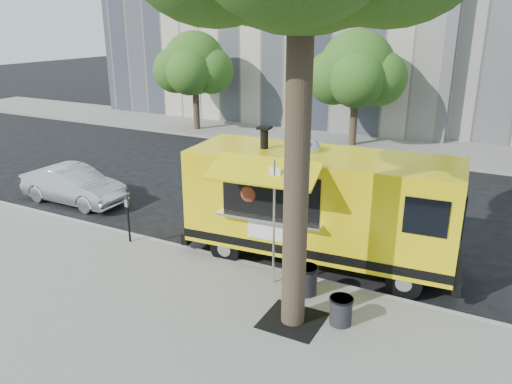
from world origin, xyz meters
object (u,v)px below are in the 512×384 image
at_px(trash_bin_left, 306,279).
at_px(trash_bin_right, 341,310).
at_px(far_tree_a, 195,63).
at_px(far_tree_b, 357,69).
at_px(parking_meter, 128,214).
at_px(sedan, 73,185).
at_px(food_truck, 319,204).
at_px(sign_post, 274,215).

bearing_deg(trash_bin_left, trash_bin_right, -35.78).
bearing_deg(far_tree_a, trash_bin_right, -47.51).
bearing_deg(far_tree_b, trash_bin_left, -76.63).
relative_size(far_tree_b, parking_meter, 4.12).
bearing_deg(trash_bin_left, sedan, 167.21).
bearing_deg(food_truck, trash_bin_left, -80.94).
relative_size(far_tree_a, food_truck, 0.75).
relative_size(far_tree_b, trash_bin_right, 9.33).
bearing_deg(trash_bin_left, parking_meter, 176.79).
distance_m(food_truck, trash_bin_left, 2.18).
height_order(food_truck, trash_bin_right, food_truck).
distance_m(sign_post, trash_bin_left, 1.60).
bearing_deg(trash_bin_right, sedan, 164.49).
relative_size(far_tree_a, sedan, 1.39).
distance_m(far_tree_a, food_truck, 17.18).
distance_m(far_tree_b, sedan, 14.01).
distance_m(far_tree_b, parking_meter, 14.48).
xyz_separation_m(parking_meter, trash_bin_left, (5.41, -0.30, -0.48)).
bearing_deg(sign_post, far_tree_a, 129.83).
height_order(sedan, trash_bin_right, sedan).
distance_m(far_tree_b, trash_bin_left, 15.13).
relative_size(sign_post, parking_meter, 2.25).
xyz_separation_m(parking_meter, sedan, (-4.11, 1.86, -0.35)).
height_order(parking_meter, food_truck, food_truck).
height_order(far_tree_a, trash_bin_left, far_tree_a).
xyz_separation_m(far_tree_a, parking_meter, (7.00, -13.65, -2.79)).
bearing_deg(sedan, far_tree_a, 13.79).
xyz_separation_m(parking_meter, food_truck, (4.97, 1.52, 0.64)).
height_order(far_tree_a, far_tree_b, far_tree_b).
bearing_deg(far_tree_a, sedan, -76.23).
bearing_deg(food_truck, far_tree_a, 130.01).
relative_size(far_tree_a, parking_meter, 4.01).
distance_m(sign_post, sedan, 8.98).
xyz_separation_m(far_tree_a, trash_bin_right, (13.50, -14.74, -3.31)).
bearing_deg(sedan, trash_bin_left, -102.77).
xyz_separation_m(sedan, trash_bin_left, (9.52, -2.16, -0.14)).
distance_m(far_tree_b, sign_post, 14.61).
bearing_deg(far_tree_b, trash_bin_right, -73.44).
bearing_deg(food_truck, trash_bin_right, -64.16).
bearing_deg(trash_bin_right, food_truck, 120.44).
bearing_deg(far_tree_a, sign_post, -50.17).
distance_m(parking_meter, food_truck, 5.24).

